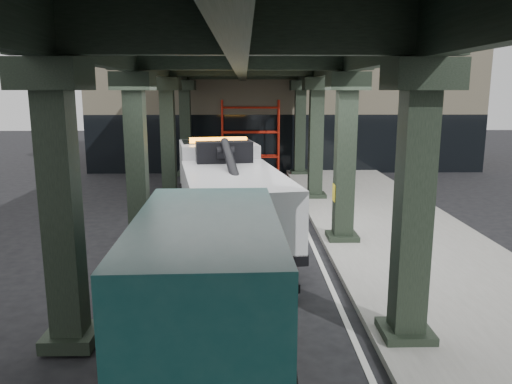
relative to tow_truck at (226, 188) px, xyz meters
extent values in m
plane|color=black|center=(0.89, -3.07, -1.49)|extent=(90.00, 90.00, 0.00)
cube|color=gray|center=(5.39, -1.07, -1.41)|extent=(5.00, 40.00, 0.15)
cube|color=silver|center=(2.59, -1.07, -1.48)|extent=(0.12, 38.00, 0.01)
cube|color=black|center=(3.49, -7.07, 1.01)|extent=(0.55, 0.55, 5.00)
cube|color=black|center=(3.49, -7.07, 3.26)|extent=(1.10, 1.10, 0.50)
cube|color=black|center=(3.49, -7.07, -1.31)|extent=(0.90, 0.90, 0.24)
cube|color=black|center=(3.49, -1.07, 1.01)|extent=(0.55, 0.55, 5.00)
cube|color=black|center=(3.49, -1.07, 3.26)|extent=(1.10, 1.10, 0.50)
cube|color=black|center=(3.49, -1.07, -1.31)|extent=(0.90, 0.90, 0.24)
cube|color=black|center=(3.49, 4.93, 1.01)|extent=(0.55, 0.55, 5.00)
cube|color=black|center=(3.49, 4.93, 3.26)|extent=(1.10, 1.10, 0.50)
cube|color=black|center=(3.49, 4.93, -1.31)|extent=(0.90, 0.90, 0.24)
cube|color=black|center=(3.49, 10.93, 1.01)|extent=(0.55, 0.55, 5.00)
cube|color=black|center=(3.49, 10.93, 3.26)|extent=(1.10, 1.10, 0.50)
cube|color=black|center=(3.49, 10.93, -1.31)|extent=(0.90, 0.90, 0.24)
cube|color=black|center=(-2.51, -7.07, 1.01)|extent=(0.55, 0.55, 5.00)
cube|color=black|center=(-2.51, -7.07, 3.26)|extent=(1.10, 1.10, 0.50)
cube|color=black|center=(-2.51, -7.07, -1.31)|extent=(0.90, 0.90, 0.24)
cube|color=black|center=(-2.51, -1.07, 1.01)|extent=(0.55, 0.55, 5.00)
cube|color=black|center=(-2.51, -1.07, 3.26)|extent=(1.10, 1.10, 0.50)
cube|color=black|center=(-2.51, -1.07, -1.31)|extent=(0.90, 0.90, 0.24)
cube|color=black|center=(-2.51, 4.93, 1.01)|extent=(0.55, 0.55, 5.00)
cube|color=black|center=(-2.51, 4.93, 3.26)|extent=(1.10, 1.10, 0.50)
cube|color=black|center=(-2.51, 4.93, -1.31)|extent=(0.90, 0.90, 0.24)
cube|color=black|center=(-2.51, 10.93, 1.01)|extent=(0.55, 0.55, 5.00)
cube|color=black|center=(-2.51, 10.93, 3.26)|extent=(1.10, 1.10, 0.50)
cube|color=black|center=(-2.51, 10.93, -1.31)|extent=(0.90, 0.90, 0.24)
cube|color=black|center=(3.49, -1.07, 4.06)|extent=(0.35, 32.00, 1.10)
cube|color=black|center=(-2.51, -1.07, 4.06)|extent=(0.35, 32.00, 1.10)
cube|color=black|center=(0.49, -1.07, 4.06)|extent=(0.35, 32.00, 1.10)
cube|color=black|center=(0.49, -1.07, 4.76)|extent=(7.40, 32.00, 0.30)
cube|color=#C6B793|center=(2.89, 16.93, 2.51)|extent=(22.00, 10.00, 8.00)
cylinder|color=red|center=(-0.61, 11.83, 0.51)|extent=(0.08, 0.08, 4.00)
cylinder|color=red|center=(-0.61, 11.03, 0.51)|extent=(0.08, 0.08, 4.00)
cylinder|color=red|center=(2.39, 11.83, 0.51)|extent=(0.08, 0.08, 4.00)
cylinder|color=red|center=(2.39, 11.03, 0.51)|extent=(0.08, 0.08, 4.00)
cylinder|color=red|center=(0.89, 11.83, -0.49)|extent=(3.00, 0.08, 0.08)
cylinder|color=red|center=(0.89, 11.83, 0.81)|extent=(3.00, 0.08, 0.08)
cylinder|color=red|center=(0.89, 11.83, 2.11)|extent=(3.00, 0.08, 0.08)
cube|color=black|center=(0.09, -0.56, -0.72)|extent=(2.43, 8.32, 0.28)
cube|color=silver|center=(-0.36, 2.20, 0.22)|extent=(2.98, 3.03, 1.98)
cube|color=silver|center=(-0.55, 3.34, -0.33)|extent=(2.68, 1.18, 0.99)
cube|color=black|center=(-0.41, 2.48, 0.77)|extent=(2.62, 1.81, 0.94)
cube|color=silver|center=(0.30, -1.81, 0.00)|extent=(3.50, 5.86, 1.54)
cube|color=orange|center=(-0.33, 1.99, 1.32)|extent=(2.00, 0.63, 0.18)
cube|color=black|center=(-0.06, 0.36, 1.10)|extent=(1.84, 0.94, 0.66)
cylinder|color=black|center=(0.26, -1.60, 0.82)|extent=(0.89, 3.84, 1.48)
cube|color=black|center=(0.76, -4.58, -1.10)|extent=(0.58, 1.57, 0.20)
cube|color=black|center=(0.88, -5.34, -1.16)|extent=(1.78, 0.56, 0.20)
cylinder|color=black|center=(-1.61, 2.33, -0.88)|extent=(0.58, 1.26, 1.21)
cylinder|color=silver|center=(-1.61, 2.33, -0.88)|extent=(0.53, 0.73, 0.67)
cylinder|color=black|center=(0.78, 2.73, -0.88)|extent=(0.58, 1.26, 1.21)
cylinder|color=silver|center=(0.78, 2.73, -0.88)|extent=(0.53, 0.73, 0.67)
cylinder|color=black|center=(-1.02, -1.25, -0.88)|extent=(0.58, 1.26, 1.21)
cylinder|color=silver|center=(-1.02, -1.25, -0.88)|extent=(0.53, 0.73, 0.67)
cylinder|color=black|center=(1.37, -0.86, -0.88)|extent=(0.58, 1.26, 1.21)
cylinder|color=silver|center=(1.37, -0.86, -0.88)|extent=(0.53, 0.73, 0.67)
cylinder|color=black|center=(-0.79, -2.66, -0.88)|extent=(0.58, 1.26, 1.21)
cylinder|color=silver|center=(-0.79, -2.66, -0.88)|extent=(0.53, 0.73, 0.67)
cylinder|color=black|center=(1.60, -2.27, -0.88)|extent=(0.58, 1.26, 1.21)
cylinder|color=silver|center=(1.60, -2.27, -0.88)|extent=(0.53, 0.73, 0.67)
cube|color=#134443|center=(-0.10, -4.71, -0.46)|extent=(2.26, 1.26, 0.98)
cube|color=#134443|center=(-0.02, -7.70, -0.02)|extent=(2.42, 4.95, 2.12)
cube|color=olive|center=(-0.03, -7.26, -0.89)|extent=(2.49, 6.14, 0.38)
cube|color=black|center=(-0.09, -5.15, 0.41)|extent=(2.13, 0.53, 0.90)
cube|color=black|center=(-0.03, -7.37, 0.52)|extent=(2.42, 3.97, 0.60)
cube|color=silver|center=(-0.12, -4.14, -0.89)|extent=(2.17, 0.19, 0.33)
cylinder|color=black|center=(-1.18, -4.80, -1.03)|extent=(0.33, 0.92, 0.91)
cylinder|color=silver|center=(-1.18, -4.80, -1.03)|extent=(0.36, 0.51, 0.50)
cylinder|color=black|center=(0.99, -4.74, -1.03)|extent=(0.33, 0.92, 0.91)
cylinder|color=silver|center=(0.99, -4.74, -1.03)|extent=(0.36, 0.51, 0.50)
camera|label=1|loc=(0.60, -15.34, 3.01)|focal=35.00mm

